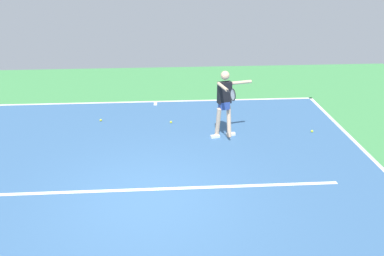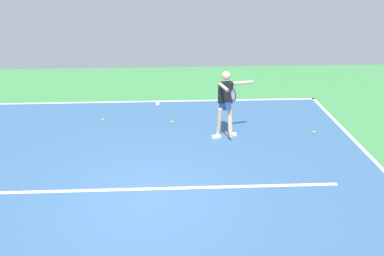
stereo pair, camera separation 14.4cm
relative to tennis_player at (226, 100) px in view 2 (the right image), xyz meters
name	(u,v)px [view 2 (the right image)]	position (x,y,z in m)	size (l,w,h in m)	color
ground_plane	(149,199)	(1.86, 2.81, -1.05)	(19.89, 19.89, 0.00)	#428E4C
court_surface	(149,199)	(1.86, 2.81, -1.04)	(10.51, 11.45, 0.00)	#38608E
court_line_baseline_near	(158,101)	(1.86, -2.87, -1.04)	(10.51, 0.10, 0.01)	white
court_line_service	(150,189)	(1.86, 2.43, -1.04)	(7.89, 0.10, 0.01)	white
court_line_centre_mark	(158,103)	(1.86, -2.67, -1.04)	(0.10, 0.30, 0.01)	white
tennis_player	(226,100)	(0.00, 0.00, 0.00)	(1.06, 1.28, 1.80)	beige
tennis_ball_near_player	(103,120)	(3.41, -1.31, -1.01)	(0.07, 0.07, 0.07)	yellow
tennis_ball_near_service_line	(172,122)	(1.38, -1.03, -1.01)	(0.07, 0.07, 0.07)	yellow
tennis_ball_by_sideline	(314,132)	(-2.44, -0.14, -1.01)	(0.07, 0.07, 0.07)	#CCE033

